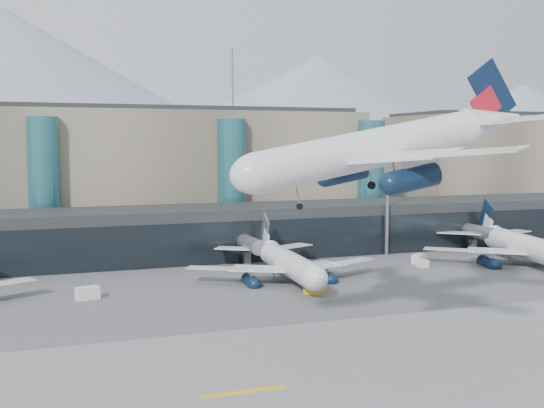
{
  "coord_description": "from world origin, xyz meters",
  "views": [
    {
      "loc": [
        -37.91,
        -72.75,
        22.76
      ],
      "look_at": [
        -0.42,
        32.0,
        12.69
      ],
      "focal_mm": 45.0,
      "sensor_mm": 36.0,
      "label": 1
    }
  ],
  "objects_px": {
    "lightmast_mid": "(388,184)",
    "veh_g": "(422,263)",
    "jet_parked_right": "(517,237)",
    "veh_a": "(87,293)",
    "jet_parked_mid": "(284,254)",
    "veh_h": "(315,285)",
    "veh_d": "(419,259)",
    "hero_jet": "(398,135)"
  },
  "relations": [
    {
      "from": "lightmast_mid",
      "to": "veh_g",
      "type": "xyz_separation_m",
      "value": [
        -0.46,
        -14.04,
        -13.73
      ]
    },
    {
      "from": "lightmast_mid",
      "to": "jet_parked_right",
      "type": "bearing_deg",
      "value": -38.69
    },
    {
      "from": "veh_a",
      "to": "veh_g",
      "type": "distance_m",
      "value": 60.2
    },
    {
      "from": "lightmast_mid",
      "to": "jet_parked_mid",
      "type": "xyz_separation_m",
      "value": [
        -28.21,
        -15.59,
        -10.19
      ]
    },
    {
      "from": "lightmast_mid",
      "to": "jet_parked_right",
      "type": "height_order",
      "value": "lightmast_mid"
    },
    {
      "from": "jet_parked_right",
      "to": "veh_a",
      "type": "distance_m",
      "value": 79.89
    },
    {
      "from": "jet_parked_mid",
      "to": "veh_a",
      "type": "distance_m",
      "value": 32.61
    },
    {
      "from": "veh_g",
      "to": "veh_h",
      "type": "distance_m",
      "value": 29.7
    },
    {
      "from": "lightmast_mid",
      "to": "veh_a",
      "type": "relative_size",
      "value": 7.93
    },
    {
      "from": "jet_parked_mid",
      "to": "veh_a",
      "type": "xyz_separation_m",
      "value": [
        -32.16,
        -4.28,
        -3.32
      ]
    },
    {
      "from": "jet_parked_mid",
      "to": "lightmast_mid",
      "type": "bearing_deg",
      "value": -57.18
    },
    {
      "from": "jet_parked_mid",
      "to": "jet_parked_right",
      "type": "xyz_separation_m",
      "value": [
        47.52,
        0.13,
        0.49
      ]
    },
    {
      "from": "jet_parked_right",
      "to": "veh_a",
      "type": "xyz_separation_m",
      "value": [
        -79.67,
        -4.41,
        -3.81
      ]
    },
    {
      "from": "veh_a",
      "to": "lightmast_mid",
      "type": "bearing_deg",
      "value": 3.69
    },
    {
      "from": "jet_parked_mid",
      "to": "veh_d",
      "type": "distance_m",
      "value": 29.84
    },
    {
      "from": "hero_jet",
      "to": "veh_g",
      "type": "relative_size",
      "value": 16.42
    },
    {
      "from": "jet_parked_right",
      "to": "veh_a",
      "type": "bearing_deg",
      "value": 105.13
    },
    {
      "from": "veh_d",
      "to": "veh_h",
      "type": "relative_size",
      "value": 0.74
    },
    {
      "from": "lightmast_mid",
      "to": "veh_g",
      "type": "relative_size",
      "value": 10.83
    },
    {
      "from": "hero_jet",
      "to": "veh_a",
      "type": "distance_m",
      "value": 51.42
    },
    {
      "from": "jet_parked_mid",
      "to": "hero_jet",
      "type": "bearing_deg",
      "value": -177.31
    },
    {
      "from": "veh_g",
      "to": "veh_d",
      "type": "bearing_deg",
      "value": 152.87
    },
    {
      "from": "hero_jet",
      "to": "veh_d",
      "type": "bearing_deg",
      "value": 52.73
    },
    {
      "from": "hero_jet",
      "to": "veh_d",
      "type": "distance_m",
      "value": 57.35
    },
    {
      "from": "lightmast_mid",
      "to": "jet_parked_mid",
      "type": "distance_m",
      "value": 33.81
    },
    {
      "from": "veh_d",
      "to": "veh_h",
      "type": "xyz_separation_m",
      "value": [
        -28.28,
        -16.29,
        0.27
      ]
    },
    {
      "from": "jet_parked_mid",
      "to": "veh_d",
      "type": "relative_size",
      "value": 11.45
    },
    {
      "from": "lightmast_mid",
      "to": "veh_g",
      "type": "height_order",
      "value": "lightmast_mid"
    },
    {
      "from": "lightmast_mid",
      "to": "veh_g",
      "type": "bearing_deg",
      "value": -91.86
    },
    {
      "from": "veh_d",
      "to": "lightmast_mid",
      "type": "bearing_deg",
      "value": 62.43
    },
    {
      "from": "jet_parked_mid",
      "to": "veh_g",
      "type": "bearing_deg",
      "value": -82.91
    },
    {
      "from": "jet_parked_right",
      "to": "hero_jet",
      "type": "bearing_deg",
      "value": 140.35
    },
    {
      "from": "veh_a",
      "to": "jet_parked_right",
      "type": "bearing_deg",
      "value": -11.36
    },
    {
      "from": "veh_d",
      "to": "veh_h",
      "type": "distance_m",
      "value": 32.64
    },
    {
      "from": "lightmast_mid",
      "to": "veh_a",
      "type": "bearing_deg",
      "value": -161.78
    },
    {
      "from": "veh_a",
      "to": "hero_jet",
      "type": "bearing_deg",
      "value": -61.73
    },
    {
      "from": "jet_parked_right",
      "to": "veh_d",
      "type": "distance_m",
      "value": 19.37
    },
    {
      "from": "jet_parked_mid",
      "to": "veh_g",
      "type": "xyz_separation_m",
      "value": [
        27.76,
        1.55,
        -3.54
      ]
    },
    {
      "from": "jet_parked_right",
      "to": "veh_d",
      "type": "xyz_separation_m",
      "value": [
        -18.32,
        4.99,
        -3.85
      ]
    },
    {
      "from": "veh_g",
      "to": "veh_a",
      "type": "bearing_deg",
      "value": -89.54
    },
    {
      "from": "jet_parked_right",
      "to": "lightmast_mid",
      "type": "bearing_deg",
      "value": 63.27
    },
    {
      "from": "jet_parked_right",
      "to": "veh_h",
      "type": "xyz_separation_m",
      "value": [
        -46.6,
        -11.3,
        -3.58
      ]
    }
  ]
}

